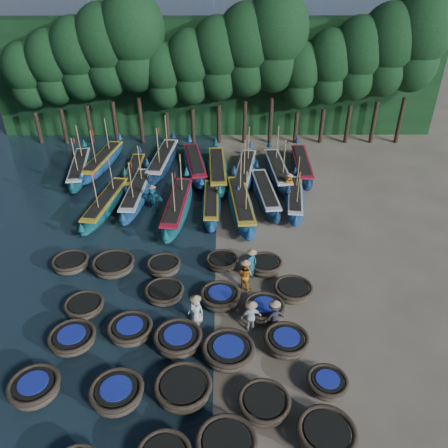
{
  "coord_description": "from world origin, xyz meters",
  "views": [
    {
      "loc": [
        0.36,
        -17.71,
        14.46
      ],
      "look_at": [
        0.48,
        3.72,
        1.3
      ],
      "focal_mm": 35.0,
      "sensor_mm": 36.0,
      "label": 1
    }
  ],
  "objects_px": {
    "coracle_18": "(264,309)",
    "long_boat_9": "(80,168)",
    "coracle_15": "(85,306)",
    "fisherman_5": "(153,198)",
    "long_boat_12": "(163,160)",
    "long_boat_13": "(195,164)",
    "fisherman_0": "(196,309)",
    "long_boat_14": "(217,170)",
    "fisherman_6": "(289,184)",
    "coracle_17": "(220,297)",
    "long_boat_4": "(178,206)",
    "long_boat_8": "(295,198)",
    "coracle_12": "(178,340)",
    "fisherman_2": "(245,274)",
    "coracle_5": "(35,388)",
    "fisherman_1": "(251,264)",
    "coracle_24": "(265,265)",
    "coracle_10": "(73,339)",
    "coracle_9": "(327,383)",
    "coracle_16": "(164,293)",
    "long_boat_16": "(277,171)",
    "long_boat_5": "(211,203)",
    "coracle_4": "(326,435)",
    "long_boat_2": "(106,203)",
    "coracle_7": "(183,389)",
    "coracle_13": "(228,351)",
    "long_boat_6": "(241,204)",
    "long_boat_10": "(103,161)",
    "coracle_14": "(286,342)",
    "coracle_22": "(164,266)",
    "long_boat_7": "(265,193)",
    "coracle_3": "(226,446)",
    "coracle_20": "(71,263)",
    "coracle_6": "(117,393)",
    "long_boat_17": "(301,165)",
    "coracle_23": "(222,262)",
    "coracle_21": "(114,265)",
    "coracle_19": "(293,291)",
    "coracle_11": "(130,330)",
    "coracle_8": "(264,404)"
  },
  "relations": [
    {
      "from": "coracle_18",
      "to": "long_boat_9",
      "type": "height_order",
      "value": "long_boat_9"
    },
    {
      "from": "coracle_15",
      "to": "fisherman_5",
      "type": "bearing_deg",
      "value": 78.79
    },
    {
      "from": "long_boat_12",
      "to": "fisherman_5",
      "type": "relative_size",
      "value": 4.69
    },
    {
      "from": "long_boat_13",
      "to": "fisherman_0",
      "type": "distance_m",
      "value": 16.76
    },
    {
      "from": "long_boat_14",
      "to": "fisherman_6",
      "type": "bearing_deg",
      "value": -33.41
    },
    {
      "from": "coracle_17",
      "to": "long_boat_13",
      "type": "bearing_deg",
      "value": 97.39
    },
    {
      "from": "coracle_15",
      "to": "long_boat_4",
      "type": "relative_size",
      "value": 0.21
    },
    {
      "from": "long_boat_8",
      "to": "coracle_12",
      "type": "bearing_deg",
      "value": -110.4
    },
    {
      "from": "fisherman_2",
      "to": "coracle_5",
      "type": "bearing_deg",
      "value": 71.96
    },
    {
      "from": "long_boat_4",
      "to": "fisherman_1",
      "type": "xyz_separation_m",
      "value": [
        4.39,
        -6.81,
        0.4
      ]
    },
    {
      "from": "fisherman_1",
      "to": "coracle_15",
      "type": "bearing_deg",
      "value": 149.66
    },
    {
      "from": "coracle_24",
      "to": "long_boat_12",
      "type": "distance_m",
      "value": 15.29
    },
    {
      "from": "coracle_10",
      "to": "coracle_9",
      "type": "bearing_deg",
      "value": -12.66
    },
    {
      "from": "coracle_17",
      "to": "long_boat_12",
      "type": "height_order",
      "value": "long_boat_12"
    },
    {
      "from": "coracle_16",
      "to": "long_boat_16",
      "type": "xyz_separation_m",
      "value": [
        7.06,
        13.83,
        0.21
      ]
    },
    {
      "from": "long_boat_5",
      "to": "fisherman_6",
      "type": "relative_size",
      "value": 3.96
    },
    {
      "from": "coracle_4",
      "to": "long_boat_2",
      "type": "height_order",
      "value": "long_boat_2"
    },
    {
      "from": "coracle_7",
      "to": "long_boat_9",
      "type": "height_order",
      "value": "long_boat_9"
    },
    {
      "from": "coracle_15",
      "to": "long_boat_12",
      "type": "distance_m",
      "value": 16.81
    },
    {
      "from": "coracle_13",
      "to": "long_boat_6",
      "type": "bearing_deg",
      "value": 85.44
    },
    {
      "from": "coracle_4",
      "to": "fisherman_0",
      "type": "height_order",
      "value": "fisherman_0"
    },
    {
      "from": "long_boat_5",
      "to": "long_boat_10",
      "type": "xyz_separation_m",
      "value": [
        -8.76,
        6.82,
        0.09
      ]
    },
    {
      "from": "coracle_14",
      "to": "coracle_22",
      "type": "bearing_deg",
      "value": 137.26
    },
    {
      "from": "long_boat_7",
      "to": "fisherman_0",
      "type": "distance_m",
      "value": 12.57
    },
    {
      "from": "fisherman_1",
      "to": "long_boat_6",
      "type": "bearing_deg",
      "value": 44.73
    },
    {
      "from": "coracle_3",
      "to": "coracle_13",
      "type": "relative_size",
      "value": 1.04
    },
    {
      "from": "coracle_10",
      "to": "coracle_3",
      "type": "bearing_deg",
      "value": -36.64
    },
    {
      "from": "coracle_15",
      "to": "coracle_24",
      "type": "relative_size",
      "value": 0.83
    },
    {
      "from": "coracle_20",
      "to": "long_boat_6",
      "type": "height_order",
      "value": "long_boat_6"
    },
    {
      "from": "coracle_4",
      "to": "long_boat_16",
      "type": "distance_m",
      "value": 21.42
    },
    {
      "from": "coracle_6",
      "to": "coracle_14",
      "type": "bearing_deg",
      "value": 20.92
    },
    {
      "from": "long_boat_17",
      "to": "fisherman_5",
      "type": "height_order",
      "value": "fisherman_5"
    },
    {
      "from": "coracle_23",
      "to": "long_boat_16",
      "type": "distance_m",
      "value": 12.03
    },
    {
      "from": "coracle_4",
      "to": "coracle_10",
      "type": "height_order",
      "value": "coracle_4"
    },
    {
      "from": "fisherman_2",
      "to": "coracle_6",
      "type": "bearing_deg",
      "value": 86.69
    },
    {
      "from": "coracle_21",
      "to": "fisherman_6",
      "type": "xyz_separation_m",
      "value": [
        10.47,
        8.7,
        0.46
      ]
    },
    {
      "from": "fisherman_1",
      "to": "coracle_16",
      "type": "bearing_deg",
      "value": 151.54
    },
    {
      "from": "long_boat_5",
      "to": "coracle_18",
      "type": "bearing_deg",
      "value": -75.88
    },
    {
      "from": "fisherman_2",
      "to": "coracle_19",
      "type": "bearing_deg",
      "value": -162.01
    },
    {
      "from": "coracle_9",
      "to": "coracle_14",
      "type": "distance_m",
      "value": 2.48
    },
    {
      "from": "long_boat_4",
      "to": "long_boat_5",
      "type": "relative_size",
      "value": 1.21
    },
    {
      "from": "coracle_20",
      "to": "long_boat_9",
      "type": "distance_m",
      "value": 12.26
    },
    {
      "from": "coracle_4",
      "to": "coracle_19",
      "type": "height_order",
      "value": "coracle_4"
    },
    {
      "from": "coracle_11",
      "to": "long_boat_6",
      "type": "xyz_separation_m",
      "value": [
        5.3,
        11.1,
        0.18
      ]
    },
    {
      "from": "coracle_21",
      "to": "long_boat_2",
      "type": "xyz_separation_m",
      "value": [
        -1.86,
        6.63,
        0.12
      ]
    },
    {
      "from": "coracle_22",
      "to": "long_boat_6",
      "type": "xyz_separation_m",
      "value": [
        4.35,
        6.46,
        0.18
      ]
    },
    {
      "from": "coracle_16",
      "to": "long_boat_2",
      "type": "xyz_separation_m",
      "value": [
        -4.81,
        8.82,
        0.18
      ]
    },
    {
      "from": "long_boat_5",
      "to": "coracle_9",
      "type": "bearing_deg",
      "value": -72.25
    },
    {
      "from": "fisherman_6",
      "to": "coracle_8",
      "type": "bearing_deg",
      "value": -81.72
    },
    {
      "from": "coracle_24",
      "to": "fisherman_0",
      "type": "relative_size",
      "value": 1.32
    }
  ]
}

